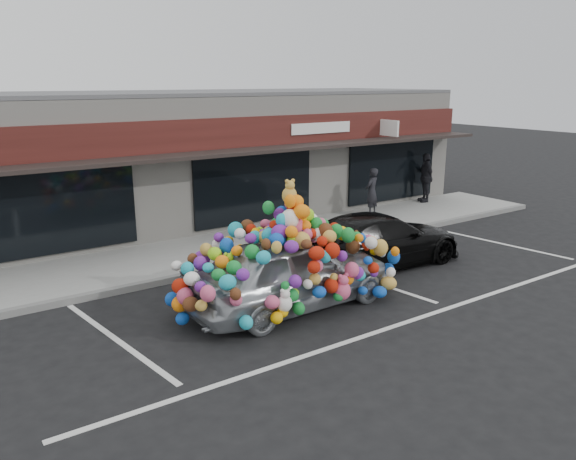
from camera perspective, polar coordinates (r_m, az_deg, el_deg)
ground at (r=12.14m, az=-2.11°, el=-7.67°), size 90.00×90.00×0.00m
shop_building at (r=19.06m, az=-16.00°, el=6.85°), size 24.00×7.20×4.31m
sidewalk at (r=15.45m, az=-10.09°, el=-2.57°), size 26.00×3.00×0.15m
kerb at (r=14.15m, az=-7.55°, el=-4.11°), size 26.00×0.18×0.16m
parking_stripe_left at (r=11.10m, az=-17.02°, el=-10.60°), size 0.73×4.37×0.01m
parking_stripe_mid at (r=13.87m, az=7.29°, el=-4.81°), size 0.73×4.37×0.01m
parking_stripe_right at (r=17.78m, az=20.44°, el=-1.20°), size 0.73×4.37×0.01m
lane_line at (r=11.70m, az=12.53°, el=-8.93°), size 14.00×0.12×0.01m
toy_car at (r=11.73m, az=0.19°, el=-3.45°), size 3.30×4.91×2.84m
black_sedan at (r=14.64m, az=9.18°, el=-0.99°), size 2.06×4.82×1.38m
pedestrian_a at (r=19.53m, az=8.51°, el=3.88°), size 0.69×0.56×1.63m
pedestrian_c at (r=22.08m, az=13.78°, el=5.19°), size 1.18×0.87×1.86m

